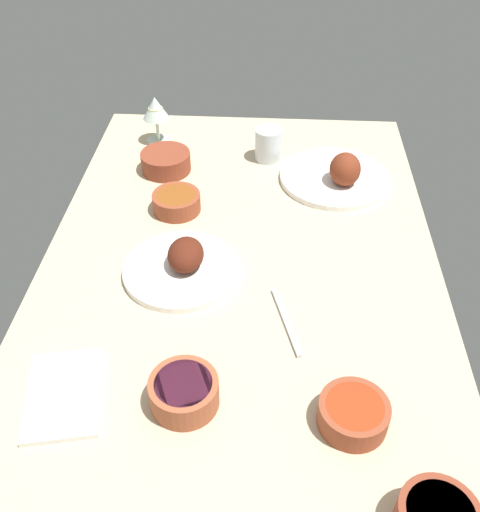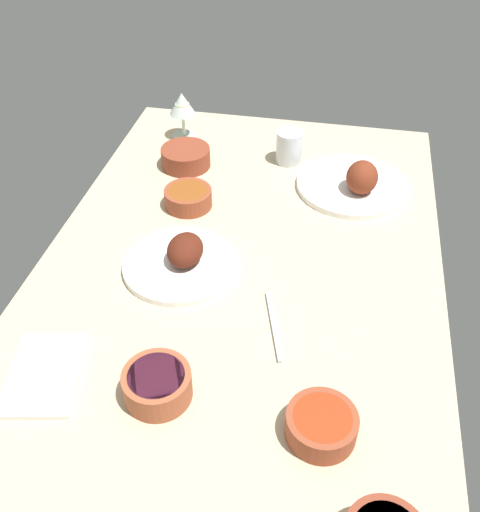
{
  "view_description": "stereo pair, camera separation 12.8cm",
  "coord_description": "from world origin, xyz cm",
  "px_view_note": "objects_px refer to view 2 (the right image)",
  "views": [
    {
      "loc": [
        97.2,
        5.97,
        89.93
      ],
      "look_at": [
        0.0,
        0.0,
        6.0
      ],
      "focal_mm": 40.28,
      "sensor_mm": 36.0,
      "label": 1
    },
    {
      "loc": [
        95.57,
        18.71,
        89.93
      ],
      "look_at": [
        0.0,
        0.0,
        6.0
      ],
      "focal_mm": 40.28,
      "sensor_mm": 36.0,
      "label": 2
    }
  ],
  "objects_px": {
    "bowl_soup": "(188,197)",
    "bowl_cream": "(186,156)",
    "bowl_sauce": "(321,425)",
    "folded_napkin": "(45,374)",
    "wine_glass": "(182,106)",
    "bowl_onions": "(157,384)",
    "fork_loose": "(274,325)",
    "plate_near_viewer": "(182,260)",
    "water_tumbler": "(289,147)",
    "plate_center_main": "(355,183)"
  },
  "relations": [
    {
      "from": "bowl_soup",
      "to": "bowl_cream",
      "type": "xyz_separation_m",
      "value": [
        -0.18,
        -0.06,
        0.0
      ]
    },
    {
      "from": "bowl_sauce",
      "to": "folded_napkin",
      "type": "height_order",
      "value": "bowl_sauce"
    },
    {
      "from": "bowl_soup",
      "to": "wine_glass",
      "type": "distance_m",
      "value": 0.37
    },
    {
      "from": "bowl_soup",
      "to": "wine_glass",
      "type": "bearing_deg",
      "value": -162.92
    },
    {
      "from": "bowl_onions",
      "to": "fork_loose",
      "type": "height_order",
      "value": "bowl_onions"
    },
    {
      "from": "wine_glass",
      "to": "fork_loose",
      "type": "distance_m",
      "value": 0.81
    },
    {
      "from": "plate_near_viewer",
      "to": "bowl_cream",
      "type": "distance_m",
      "value": 0.43
    },
    {
      "from": "water_tumbler",
      "to": "bowl_onions",
      "type": "bearing_deg",
      "value": -8.57
    },
    {
      "from": "plate_near_viewer",
      "to": "water_tumbler",
      "type": "xyz_separation_m",
      "value": [
        -0.49,
        0.18,
        0.03
      ]
    },
    {
      "from": "bowl_sauce",
      "to": "bowl_soup",
      "type": "bearing_deg",
      "value": -146.9
    },
    {
      "from": "bowl_sauce",
      "to": "folded_napkin",
      "type": "bearing_deg",
      "value": -92.51
    },
    {
      "from": "water_tumbler",
      "to": "fork_loose",
      "type": "relative_size",
      "value": 0.49
    },
    {
      "from": "plate_center_main",
      "to": "water_tumbler",
      "type": "height_order",
      "value": "plate_center_main"
    },
    {
      "from": "bowl_soup",
      "to": "bowl_sauce",
      "type": "height_order",
      "value": "bowl_sauce"
    },
    {
      "from": "bowl_sauce",
      "to": "wine_glass",
      "type": "bearing_deg",
      "value": -152.26
    },
    {
      "from": "bowl_soup",
      "to": "wine_glass",
      "type": "relative_size",
      "value": 0.86
    },
    {
      "from": "wine_glass",
      "to": "plate_center_main",
      "type": "bearing_deg",
      "value": 69.59
    },
    {
      "from": "plate_center_main",
      "to": "water_tumbler",
      "type": "distance_m",
      "value": 0.22
    },
    {
      "from": "bowl_soup",
      "to": "wine_glass",
      "type": "height_order",
      "value": "wine_glass"
    },
    {
      "from": "water_tumbler",
      "to": "bowl_cream",
      "type": "bearing_deg",
      "value": -74.43
    },
    {
      "from": "plate_center_main",
      "to": "wine_glass",
      "type": "relative_size",
      "value": 2.09
    },
    {
      "from": "plate_center_main",
      "to": "bowl_sauce",
      "type": "bearing_deg",
      "value": -1.83
    },
    {
      "from": "wine_glass",
      "to": "plate_near_viewer",
      "type": "bearing_deg",
      "value": 14.85
    },
    {
      "from": "bowl_sauce",
      "to": "folded_napkin",
      "type": "distance_m",
      "value": 0.51
    },
    {
      "from": "plate_center_main",
      "to": "bowl_cream",
      "type": "xyz_separation_m",
      "value": [
        -0.03,
        -0.47,
        0.01
      ]
    },
    {
      "from": "bowl_onions",
      "to": "folded_napkin",
      "type": "xyz_separation_m",
      "value": [
        0.0,
        -0.22,
        -0.02
      ]
    },
    {
      "from": "bowl_soup",
      "to": "bowl_cream",
      "type": "relative_size",
      "value": 0.88
    },
    {
      "from": "bowl_soup",
      "to": "fork_loose",
      "type": "bearing_deg",
      "value": 36.58
    },
    {
      "from": "bowl_sauce",
      "to": "plate_near_viewer",
      "type": "bearing_deg",
      "value": -136.89
    },
    {
      "from": "wine_glass",
      "to": "fork_loose",
      "type": "bearing_deg",
      "value": 28.06
    },
    {
      "from": "bowl_onions",
      "to": "fork_loose",
      "type": "relative_size",
      "value": 0.66
    },
    {
      "from": "plate_near_viewer",
      "to": "bowl_soup",
      "type": "bearing_deg",
      "value": -168.55
    },
    {
      "from": "plate_near_viewer",
      "to": "fork_loose",
      "type": "xyz_separation_m",
      "value": [
        0.14,
        0.23,
        -0.02
      ]
    },
    {
      "from": "water_tumbler",
      "to": "fork_loose",
      "type": "xyz_separation_m",
      "value": [
        0.63,
        0.05,
        -0.04
      ]
    },
    {
      "from": "wine_glass",
      "to": "bowl_cream",
      "type": "bearing_deg",
      "value": 17.17
    },
    {
      "from": "bowl_cream",
      "to": "plate_near_viewer",
      "type": "bearing_deg",
      "value": 13.95
    },
    {
      "from": "bowl_cream",
      "to": "wine_glass",
      "type": "bearing_deg",
      "value": -162.83
    },
    {
      "from": "bowl_onions",
      "to": "bowl_cream",
      "type": "height_order",
      "value": "bowl_onions"
    },
    {
      "from": "bowl_sauce",
      "to": "fork_loose",
      "type": "xyz_separation_m",
      "value": [
        -0.22,
        -0.11,
        -0.02
      ]
    },
    {
      "from": "plate_near_viewer",
      "to": "bowl_onions",
      "type": "relative_size",
      "value": 2.09
    },
    {
      "from": "folded_napkin",
      "to": "bowl_cream",
      "type": "bearing_deg",
      "value": 175.17
    },
    {
      "from": "plate_near_viewer",
      "to": "wine_glass",
      "type": "xyz_separation_m",
      "value": [
        -0.57,
        -0.15,
        0.08
      ]
    },
    {
      "from": "plate_center_main",
      "to": "wine_glass",
      "type": "bearing_deg",
      "value": -110.41
    },
    {
      "from": "plate_near_viewer",
      "to": "bowl_onions",
      "type": "xyz_separation_m",
      "value": [
        0.34,
        0.05,
        0.01
      ]
    },
    {
      "from": "bowl_onions",
      "to": "bowl_cream",
      "type": "xyz_separation_m",
      "value": [
        -0.76,
        -0.15,
        -0.0
      ]
    },
    {
      "from": "bowl_sauce",
      "to": "wine_glass",
      "type": "relative_size",
      "value": 0.86
    },
    {
      "from": "water_tumbler",
      "to": "plate_near_viewer",
      "type": "bearing_deg",
      "value": -19.66
    },
    {
      "from": "wine_glass",
      "to": "water_tumbler",
      "type": "distance_m",
      "value": 0.34
    },
    {
      "from": "plate_near_viewer",
      "to": "wine_glass",
      "type": "bearing_deg",
      "value": -165.15
    },
    {
      "from": "fork_loose",
      "to": "wine_glass",
      "type": "bearing_deg",
      "value": 11.73
    }
  ]
}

